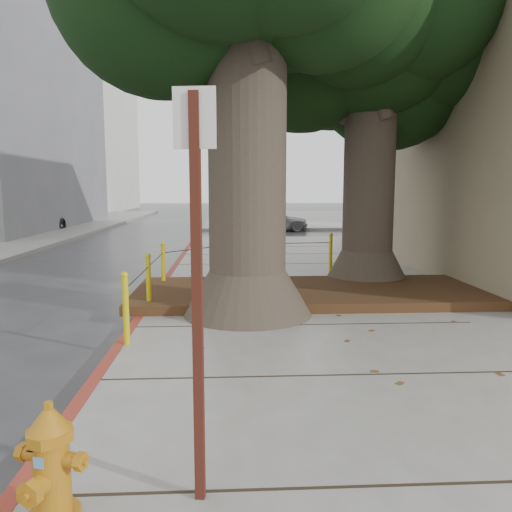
{
  "coord_description": "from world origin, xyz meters",
  "views": [
    {
      "loc": [
        -0.58,
        -5.05,
        2.12
      ],
      "look_at": [
        -0.18,
        2.53,
        1.1
      ],
      "focal_mm": 35.0,
      "sensor_mm": 36.0,
      "label": 1
    }
  ],
  "objects": [
    {
      "name": "fire_hydrant",
      "position": [
        -1.64,
        -2.24,
        0.51
      ],
      "size": [
        0.4,
        0.39,
        0.75
      ],
      "rotation": [
        0.0,
        0.0,
        -0.32
      ],
      "color": "#BB7413",
      "rests_on": "sidewalk_main"
    },
    {
      "name": "tree_far",
      "position": [
        2.64,
        5.32,
        5.02
      ],
      "size": [
        4.5,
        3.8,
        7.17
      ],
      "color": "#4C3F33",
      "rests_on": "sidewalk_main"
    },
    {
      "name": "car_dark",
      "position": [
        -9.86,
        19.33,
        0.6
      ],
      "size": [
        2.0,
        4.28,
        1.21
      ],
      "primitive_type": "imported",
      "rotation": [
        0.0,
        0.0,
        -0.08
      ],
      "color": "black",
      "rests_on": "ground"
    },
    {
      "name": "building_far_white",
      "position": [
        -17.0,
        45.0,
        7.5
      ],
      "size": [
        12.0,
        18.0,
        15.0
      ],
      "primitive_type": "cube",
      "color": "silver",
      "rests_on": "ground"
    },
    {
      "name": "car_silver",
      "position": [
        1.56,
        19.93,
        0.6
      ],
      "size": [
        3.65,
        1.78,
        1.2
      ],
      "primitive_type": "imported",
      "rotation": [
        0.0,
        0.0,
        1.68
      ],
      "color": "gray",
      "rests_on": "ground"
    },
    {
      "name": "bollard_ring",
      "position": [
        -0.87,
        4.38,
        0.66
      ],
      "size": [
        3.79,
        5.39,
        0.95
      ],
      "color": "#CAB60B",
      "rests_on": "sidewalk_main"
    },
    {
      "name": "signpost",
      "position": [
        -0.78,
        -2.06,
        1.6
      ],
      "size": [
        0.25,
        0.07,
        2.56
      ],
      "rotation": [
        0.0,
        0.0,
        -0.13
      ],
      "color": "#471911",
      "rests_on": "sidewalk_main"
    },
    {
      "name": "ground",
      "position": [
        0.0,
        0.0,
        0.0
      ],
      "size": [
        140.0,
        140.0,
        0.0
      ],
      "primitive_type": "plane",
      "color": "#28282B",
      "rests_on": "ground"
    },
    {
      "name": "building_side_white",
      "position": [
        16.0,
        26.0,
        4.5
      ],
      "size": [
        10.0,
        10.0,
        9.0
      ],
      "primitive_type": "cube",
      "color": "silver",
      "rests_on": "ground"
    },
    {
      "name": "sidewalk_far",
      "position": [
        6.0,
        30.0,
        0.07
      ],
      "size": [
        16.0,
        20.0,
        0.15
      ],
      "primitive_type": "cube",
      "color": "slate",
      "rests_on": "ground"
    },
    {
      "name": "car_red",
      "position": [
        9.43,
        18.92,
        0.64
      ],
      "size": [
        3.91,
        1.41,
        1.28
      ],
      "primitive_type": "imported",
      "rotation": [
        0.0,
        0.0,
        1.58
      ],
      "color": "maroon",
      "rests_on": "ground"
    },
    {
      "name": "planter_bed",
      "position": [
        0.9,
        3.9,
        0.23
      ],
      "size": [
        6.4,
        2.6,
        0.16
      ],
      "primitive_type": "cube",
      "color": "black",
      "rests_on": "sidewalk_main"
    },
    {
      "name": "curb_red",
      "position": [
        -2.0,
        2.5,
        0.07
      ],
      "size": [
        0.14,
        26.0,
        0.16
      ],
      "primitive_type": "cube",
      "color": "maroon",
      "rests_on": "ground"
    }
  ]
}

